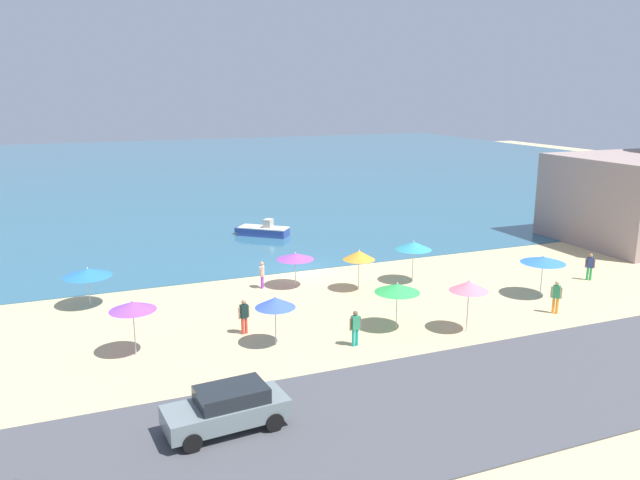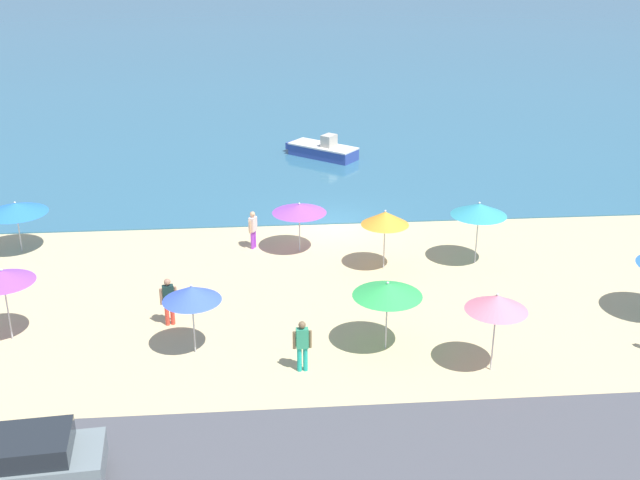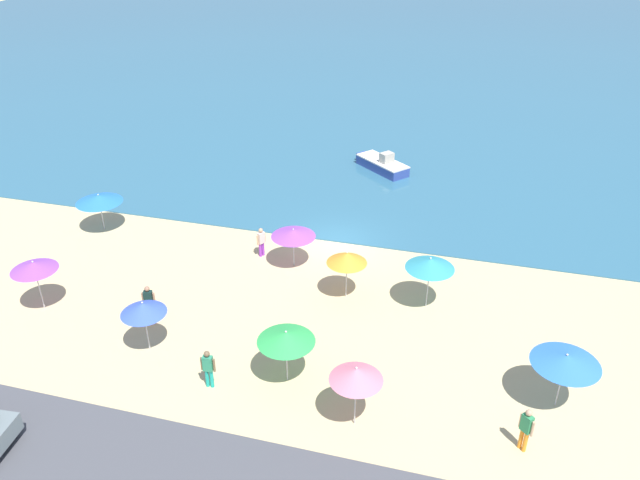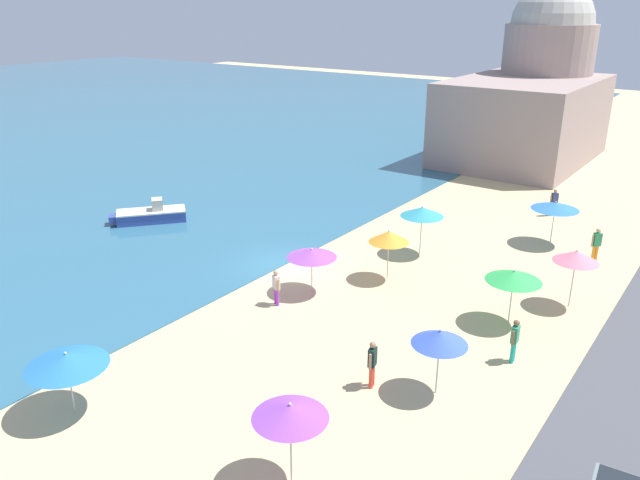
# 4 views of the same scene
# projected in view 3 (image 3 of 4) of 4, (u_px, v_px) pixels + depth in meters

# --- Properties ---
(ground_plane) EXTENTS (160.00, 160.00, 0.00)m
(ground_plane) POSITION_uv_depth(u_px,v_px,m) (337.00, 242.00, 33.05)
(ground_plane) COLOR #CDB683
(sea) EXTENTS (150.00, 110.00, 0.05)m
(sea) POSITION_uv_depth(u_px,v_px,m) (440.00, 37.00, 79.34)
(sea) COLOR #2F637D
(sea) RESTS_ON ground_plane
(beach_umbrella_0) EXTENTS (2.17, 2.17, 2.32)m
(beach_umbrella_0) POSITION_uv_depth(u_px,v_px,m) (286.00, 337.00, 22.76)
(beach_umbrella_0) COLOR #B2B2B7
(beach_umbrella_0) RESTS_ON ground_plane
(beach_umbrella_1) EXTENTS (1.82, 1.82, 2.40)m
(beach_umbrella_1) POSITION_uv_depth(u_px,v_px,m) (347.00, 258.00, 27.61)
(beach_umbrella_1) COLOR #B2B2B7
(beach_umbrella_1) RESTS_ON ground_plane
(beach_umbrella_2) EXTENTS (1.84, 1.84, 2.56)m
(beach_umbrella_2) POSITION_uv_depth(u_px,v_px,m) (356.00, 374.00, 20.70)
(beach_umbrella_2) COLOR #B2B2B7
(beach_umbrella_2) RESTS_ON ground_plane
(beach_umbrella_3) EXTENTS (2.00, 2.00, 2.48)m
(beach_umbrella_3) POSITION_uv_depth(u_px,v_px,m) (34.00, 266.00, 26.72)
(beach_umbrella_3) COLOR #B2B2B7
(beach_umbrella_3) RESTS_ON ground_plane
(beach_umbrella_4) EXTENTS (2.42, 2.42, 2.35)m
(beach_umbrella_4) POSITION_uv_depth(u_px,v_px,m) (566.00, 360.00, 21.57)
(beach_umbrella_4) COLOR #B2B2B7
(beach_umbrella_4) RESTS_ON ground_plane
(beach_umbrella_5) EXTENTS (2.15, 2.15, 2.54)m
(beach_umbrella_5) POSITION_uv_depth(u_px,v_px,m) (430.00, 263.00, 26.87)
(beach_umbrella_5) COLOR #B2B2B7
(beach_umbrella_5) RESTS_ON ground_plane
(beach_umbrella_6) EXTENTS (1.81, 1.81, 2.34)m
(beach_umbrella_6) POSITION_uv_depth(u_px,v_px,m) (143.00, 308.00, 24.35)
(beach_umbrella_6) COLOR #B2B2B7
(beach_umbrella_6) RESTS_ON ground_plane
(beach_umbrella_7) EXTENTS (2.18, 2.18, 2.07)m
(beach_umbrella_7) POSITION_uv_depth(u_px,v_px,m) (293.00, 233.00, 30.13)
(beach_umbrella_7) COLOR #B2B2B7
(beach_umbrella_7) RESTS_ON ground_plane
(beach_umbrella_8) EXTENTS (2.48, 2.48, 2.14)m
(beach_umbrella_8) POSITION_uv_depth(u_px,v_px,m) (99.00, 199.00, 33.42)
(beach_umbrella_8) COLOR #B2B2B7
(beach_umbrella_8) RESTS_ON ground_plane
(bather_0) EXTENTS (0.57, 0.24, 1.66)m
(bather_0) POSITION_uv_depth(u_px,v_px,m) (208.00, 367.00, 22.98)
(bather_0) COLOR teal
(bather_0) RESTS_ON ground_plane
(bather_1) EXTENTS (0.45, 0.41, 1.74)m
(bather_1) POSITION_uv_depth(u_px,v_px,m) (526.00, 428.00, 20.33)
(bather_1) COLOR orange
(bather_1) RESTS_ON ground_plane
(bather_3) EXTENTS (0.56, 0.30, 1.68)m
(bather_3) POSITION_uv_depth(u_px,v_px,m) (149.00, 301.00, 26.67)
(bather_3) COLOR #E14230
(bather_3) RESTS_ON ground_plane
(bather_4) EXTENTS (0.36, 0.52, 1.58)m
(bather_4) POSITION_uv_depth(u_px,v_px,m) (261.00, 241.00, 31.41)
(bather_4) COLOR purple
(bather_4) RESTS_ON ground_plane
(skiff_nearshore) EXTENTS (4.00, 3.57, 1.33)m
(skiff_nearshore) POSITION_uv_depth(u_px,v_px,m) (382.00, 164.00, 41.33)
(skiff_nearshore) COLOR #334999
(skiff_nearshore) RESTS_ON sea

